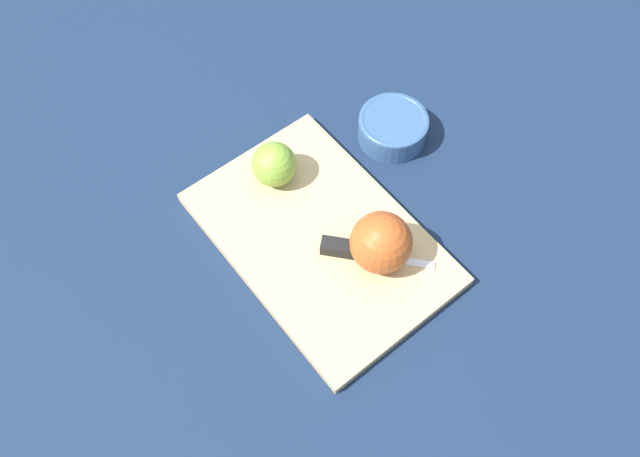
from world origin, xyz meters
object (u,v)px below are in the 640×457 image
at_px(knife, 352,250).
at_px(bowl, 393,127).
at_px(apple_half_left, 274,164).
at_px(apple_half_right, 381,242).

xyz_separation_m(knife, bowl, (-0.13, 0.20, -0.00)).
xyz_separation_m(apple_half_left, knife, (0.17, 0.00, -0.02)).
height_order(apple_half_left, knife, apple_half_left).
height_order(apple_half_right, knife, apple_half_right).
distance_m(apple_half_right, knife, 0.05).
bearing_deg(apple_half_left, apple_half_right, -8.94).
distance_m(apple_half_right, bowl, 0.23).
xyz_separation_m(apple_half_right, bowl, (-0.16, 0.17, -0.04)).
relative_size(apple_half_right, bowl, 0.78).
distance_m(apple_half_left, apple_half_right, 0.20).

